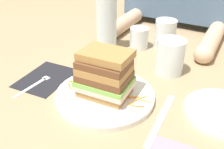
# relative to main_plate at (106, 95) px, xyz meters

# --- Properties ---
(ground_plane) EXTENTS (3.00, 3.00, 0.00)m
(ground_plane) POSITION_rel_main_plate_xyz_m (-0.00, -0.00, -0.01)
(ground_plane) COLOR #9E8460
(main_plate) EXTENTS (0.25, 0.25, 0.01)m
(main_plate) POSITION_rel_main_plate_xyz_m (0.00, 0.00, 0.00)
(main_plate) COLOR white
(main_plate) RESTS_ON ground_plane
(sandwich) EXTENTS (0.14, 0.10, 0.12)m
(sandwich) POSITION_rel_main_plate_xyz_m (-0.00, 0.00, 0.06)
(sandwich) COLOR #A87A42
(sandwich) RESTS_ON main_plate
(carrot_shred_0) EXTENTS (0.02, 0.00, 0.00)m
(carrot_shred_0) POSITION_rel_main_plate_xyz_m (-0.08, 0.00, 0.01)
(carrot_shred_0) COLOR orange
(carrot_shred_0) RESTS_ON main_plate
(carrot_shred_1) EXTENTS (0.03, 0.01, 0.00)m
(carrot_shred_1) POSITION_rel_main_plate_xyz_m (-0.08, 0.01, 0.01)
(carrot_shred_1) COLOR orange
(carrot_shred_1) RESTS_ON main_plate
(carrot_shred_2) EXTENTS (0.03, 0.01, 0.00)m
(carrot_shred_2) POSITION_rel_main_plate_xyz_m (-0.10, -0.01, 0.01)
(carrot_shred_2) COLOR orange
(carrot_shred_2) RESTS_ON main_plate
(carrot_shred_3) EXTENTS (0.02, 0.02, 0.00)m
(carrot_shred_3) POSITION_rel_main_plate_xyz_m (-0.10, -0.02, 0.01)
(carrot_shred_3) COLOR orange
(carrot_shred_3) RESTS_ON main_plate
(carrot_shred_4) EXTENTS (0.02, 0.02, 0.00)m
(carrot_shred_4) POSITION_rel_main_plate_xyz_m (-0.10, 0.01, 0.01)
(carrot_shred_4) COLOR orange
(carrot_shred_4) RESTS_ON main_plate
(carrot_shred_5) EXTENTS (0.02, 0.02, 0.00)m
(carrot_shred_5) POSITION_rel_main_plate_xyz_m (-0.10, -0.00, 0.01)
(carrot_shred_5) COLOR orange
(carrot_shred_5) RESTS_ON main_plate
(carrot_shred_6) EXTENTS (0.02, 0.01, 0.00)m
(carrot_shred_6) POSITION_rel_main_plate_xyz_m (-0.10, 0.00, 0.01)
(carrot_shred_6) COLOR orange
(carrot_shred_6) RESTS_ON main_plate
(carrot_shred_7) EXTENTS (0.02, 0.01, 0.00)m
(carrot_shred_7) POSITION_rel_main_plate_xyz_m (-0.09, -0.03, 0.01)
(carrot_shred_7) COLOR orange
(carrot_shred_7) RESTS_ON main_plate
(carrot_shred_8) EXTENTS (0.03, 0.02, 0.00)m
(carrot_shred_8) POSITION_rel_main_plate_xyz_m (0.07, 0.02, 0.01)
(carrot_shred_8) COLOR orange
(carrot_shred_8) RESTS_ON main_plate
(carrot_shred_9) EXTENTS (0.02, 0.03, 0.00)m
(carrot_shred_9) POSITION_rel_main_plate_xyz_m (0.09, 0.02, 0.01)
(carrot_shred_9) COLOR orange
(carrot_shred_9) RESTS_ON main_plate
(carrot_shred_10) EXTENTS (0.01, 0.03, 0.00)m
(carrot_shred_10) POSITION_rel_main_plate_xyz_m (0.08, 0.00, 0.01)
(carrot_shred_10) COLOR orange
(carrot_shred_10) RESTS_ON main_plate
(carrot_shred_11) EXTENTS (0.03, 0.02, 0.00)m
(carrot_shred_11) POSITION_rel_main_plate_xyz_m (0.09, -0.01, 0.01)
(carrot_shred_11) COLOR orange
(carrot_shred_11) RESTS_ON main_plate
(carrot_shred_12) EXTENTS (0.03, 0.00, 0.00)m
(carrot_shred_12) POSITION_rel_main_plate_xyz_m (0.10, 0.02, 0.01)
(carrot_shred_12) COLOR orange
(carrot_shred_12) RESTS_ON main_plate
(napkin_dark) EXTENTS (0.14, 0.17, 0.00)m
(napkin_dark) POSITION_rel_main_plate_xyz_m (-0.20, -0.01, -0.01)
(napkin_dark) COLOR black
(napkin_dark) RESTS_ON ground_plane
(fork) EXTENTS (0.03, 0.17, 0.00)m
(fork) POSITION_rel_main_plate_xyz_m (-0.20, -0.03, -0.00)
(fork) COLOR silver
(fork) RESTS_ON napkin_dark
(knife) EXTENTS (0.03, 0.20, 0.00)m
(knife) POSITION_rel_main_plate_xyz_m (0.15, -0.02, -0.01)
(knife) COLOR silver
(knife) RESTS_ON ground_plane
(juice_glass) EXTENTS (0.08, 0.08, 0.10)m
(juice_glass) POSITION_rel_main_plate_xyz_m (0.10, 0.20, 0.04)
(juice_glass) COLOR white
(juice_glass) RESTS_ON ground_plane
(water_bottle) EXTENTS (0.07, 0.07, 0.24)m
(water_bottle) POSITION_rel_main_plate_xyz_m (-0.15, 0.25, 0.10)
(water_bottle) COLOR silver
(water_bottle) RESTS_ON ground_plane
(empty_tumbler_0) EXTENTS (0.07, 0.07, 0.07)m
(empty_tumbler_0) POSITION_rel_main_plate_xyz_m (-0.05, 0.32, 0.03)
(empty_tumbler_0) COLOR silver
(empty_tumbler_0) RESTS_ON ground_plane
(empty_tumbler_1) EXTENTS (0.07, 0.07, 0.10)m
(empty_tumbler_1) POSITION_rel_main_plate_xyz_m (0.03, 0.37, 0.04)
(empty_tumbler_1) COLOR silver
(empty_tumbler_1) RESTS_ON ground_plane
(side_plate) EXTENTS (0.19, 0.19, 0.01)m
(side_plate) POSITION_rel_main_plate_xyz_m (0.28, 0.07, -0.00)
(side_plate) COLOR white
(side_plate) RESTS_ON ground_plane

